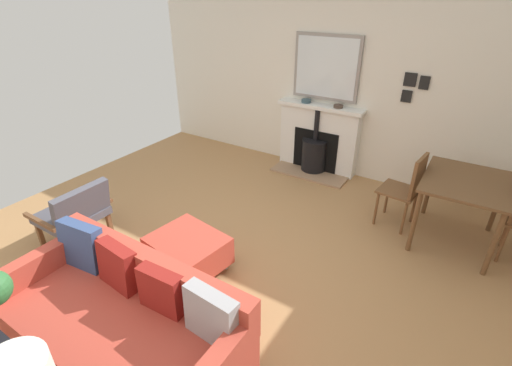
# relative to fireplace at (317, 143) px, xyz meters

# --- Properties ---
(ground_plane) EXTENTS (5.87, 5.93, 0.01)m
(ground_plane) POSITION_rel_fireplace_xyz_m (2.75, 0.10, -0.44)
(ground_plane) COLOR #A87A4C
(wall_left) EXTENTS (0.12, 5.93, 2.68)m
(wall_left) POSITION_rel_fireplace_xyz_m (-0.19, 0.10, 0.91)
(wall_left) COLOR silver
(wall_left) RESTS_ON ground
(fireplace) EXTENTS (0.55, 1.25, 1.00)m
(fireplace) POSITION_rel_fireplace_xyz_m (0.00, 0.00, 0.00)
(fireplace) COLOR #9E7A5B
(fireplace) RESTS_ON ground
(mirror_over_mantel) EXTENTS (0.04, 0.94, 0.87)m
(mirror_over_mantel) POSITION_rel_fireplace_xyz_m (-0.10, -0.00, 1.07)
(mirror_over_mantel) COLOR gray
(mantel_bowl_near) EXTENTS (0.14, 0.14, 0.05)m
(mantel_bowl_near) POSITION_rel_fireplace_xyz_m (-0.01, -0.22, 0.60)
(mantel_bowl_near) COLOR #334C56
(mantel_bowl_near) RESTS_ON fireplace
(mantel_bowl_far) EXTENTS (0.13, 0.13, 0.04)m
(mantel_bowl_far) POSITION_rel_fireplace_xyz_m (-0.01, 0.26, 0.59)
(mantel_bowl_far) COLOR #47382D
(mantel_bowl_far) RESTS_ON fireplace
(sofa) EXTENTS (0.85, 1.87, 0.81)m
(sofa) POSITION_rel_fireplace_xyz_m (3.69, 0.14, -0.08)
(sofa) COLOR #B2B2B7
(sofa) RESTS_ON ground
(ottoman) EXTENTS (0.67, 0.75, 0.37)m
(ottoman) POSITION_rel_fireplace_xyz_m (2.74, -0.11, -0.20)
(ottoman) COLOR #B2B2B7
(ottoman) RESTS_ON ground
(armchair_accent) EXTENTS (0.68, 0.60, 0.73)m
(armchair_accent) POSITION_rel_fireplace_xyz_m (3.04, -1.37, -0.02)
(armchair_accent) COLOR brown
(armchair_accent) RESTS_ON ground
(dining_table) EXTENTS (0.96, 0.80, 0.74)m
(dining_table) POSITION_rel_fireplace_xyz_m (0.85, 1.99, 0.21)
(dining_table) COLOR brown
(dining_table) RESTS_ON ground
(dining_chair_near_fireplace) EXTENTS (0.45, 0.45, 0.90)m
(dining_chair_near_fireplace) POSITION_rel_fireplace_xyz_m (0.86, 1.46, 0.09)
(dining_chair_near_fireplace) COLOR brown
(dining_chair_near_fireplace) RESTS_ON ground
(photo_gallery_row) EXTENTS (0.02, 0.30, 0.36)m
(photo_gallery_row) POSITION_rel_fireplace_xyz_m (-0.12, 1.15, 0.96)
(photo_gallery_row) COLOR black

